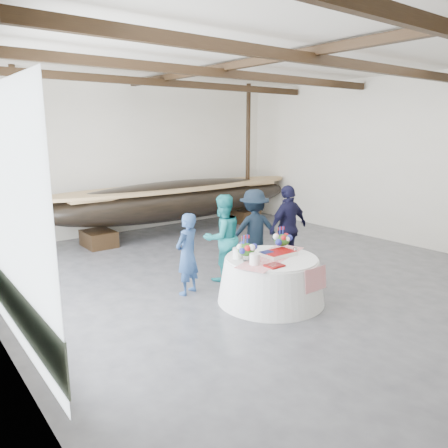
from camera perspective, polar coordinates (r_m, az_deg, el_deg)
floor at (r=9.22m, az=5.90°, el=-7.34°), size 10.00×12.00×0.01m
wall_back at (r=13.68m, az=-11.64°, el=8.56°), size 10.00×0.02×4.50m
wall_right at (r=12.70m, az=22.88°, el=7.58°), size 0.02×12.00×4.50m
ceiling at (r=8.79m, az=6.59°, el=21.46°), size 10.00×12.00×0.01m
pavilion_structure at (r=9.33m, az=2.84°, el=17.91°), size 9.80×11.76×4.50m
longboat_display at (r=13.13m, az=-5.91°, el=3.17°), size 8.48×1.70×1.59m
banquet_table at (r=8.05m, az=6.16°, el=-7.18°), size 1.94×1.94×0.83m
tabletop_items at (r=7.92m, az=5.46°, el=-3.19°), size 1.87×1.16×0.40m
guest_woman_blue at (r=8.28m, az=-4.83°, el=-3.92°), size 0.67×0.56×1.57m
guest_woman_teal at (r=8.99m, az=-0.21°, el=-1.80°), size 0.91×0.72×1.80m
guest_man_left at (r=9.59m, az=3.94°, el=-0.86°), size 1.33×1.04×1.82m
guest_man_right at (r=9.77m, az=8.36°, el=-0.47°), size 1.13×0.50×1.90m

